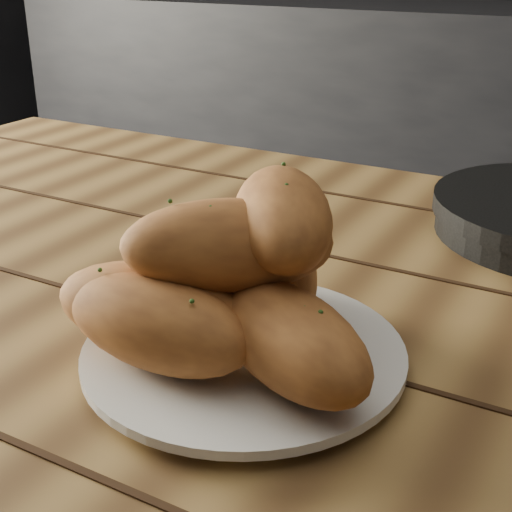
{
  "coord_description": "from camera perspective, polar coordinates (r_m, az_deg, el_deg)",
  "views": [
    {
      "loc": [
        0.64,
        -0.56,
        1.06
      ],
      "look_at": [
        0.39,
        -0.11,
        0.84
      ],
      "focal_mm": 50.0,
      "sensor_mm": 36.0,
      "label": 1
    }
  ],
  "objects": [
    {
      "name": "counter",
      "position": [
        2.43,
        12.88,
        8.37
      ],
      "size": [
        2.8,
        0.6,
        0.9
      ],
      "primitive_type": "cube",
      "color": "black",
      "rests_on": "ground"
    },
    {
      "name": "table",
      "position": [
        0.75,
        2.96,
        -9.32
      ],
      "size": [
        1.61,
        0.91,
        0.75
      ],
      "color": "olive",
      "rests_on": "ground"
    },
    {
      "name": "plate",
      "position": [
        0.58,
        -0.97,
        -7.96
      ],
      "size": [
        0.26,
        0.26,
        0.02
      ],
      "color": "white",
      "rests_on": "table"
    },
    {
      "name": "bread_rolls",
      "position": [
        0.55,
        -2.19,
        -2.38
      ],
      "size": [
        0.29,
        0.25,
        0.14
      ],
      "color": "#C07335",
      "rests_on": "plate"
    }
  ]
}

